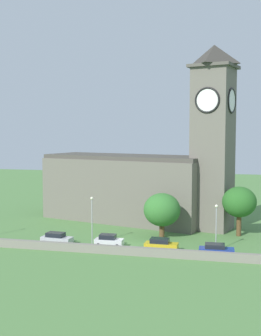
{
  "coord_description": "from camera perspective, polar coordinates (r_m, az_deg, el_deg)",
  "views": [
    {
      "loc": [
        15.6,
        -62.86,
        16.77
      ],
      "look_at": [
        -0.75,
        6.68,
        10.84
      ],
      "focal_mm": 48.09,
      "sensor_mm": 36.0,
      "label": 1
    }
  ],
  "objects": [
    {
      "name": "ground_plane",
      "position": [
        81.16,
        1.87,
        -7.18
      ],
      "size": [
        200.0,
        200.0,
        0.0
      ],
      "primitive_type": "plane",
      "color": "#517F42"
    },
    {
      "name": "church",
      "position": [
        82.46,
        1.66,
        -1.2
      ],
      "size": [
        36.78,
        18.94,
        30.95
      ],
      "color": "#666056",
      "rests_on": "ground"
    },
    {
      "name": "quay_barrier",
      "position": [
        62.14,
        -1.81,
        -10.35
      ],
      "size": [
        40.3,
        0.7,
        1.18
      ],
      "primitive_type": "cube",
      "color": "gray",
      "rests_on": "ground"
    },
    {
      "name": "car_silver",
      "position": [
        68.22,
        -9.35,
        -8.78
      ],
      "size": [
        4.77,
        2.55,
        1.75
      ],
      "color": "silver",
      "rests_on": "ground"
    },
    {
      "name": "car_white",
      "position": [
        65.88,
        -2.78,
        -9.18
      ],
      "size": [
        4.12,
        2.11,
        1.84
      ],
      "color": "silver",
      "rests_on": "ground"
    },
    {
      "name": "car_yellow",
      "position": [
        63.77,
        3.87,
        -9.66
      ],
      "size": [
        4.65,
        2.22,
        1.8
      ],
      "color": "gold",
      "rests_on": "ground"
    },
    {
      "name": "car_blue",
      "position": [
        62.41,
        10.8,
        -10.13
      ],
      "size": [
        4.75,
        2.44,
        1.65
      ],
      "color": "#233D9E",
      "rests_on": "ground"
    },
    {
      "name": "streetlamp_west_mid",
      "position": [
        66.89,
        -4.92,
        -5.65
      ],
      "size": [
        0.44,
        0.44,
        7.07
      ],
      "color": "#9EA0A5",
      "rests_on": "ground"
    },
    {
      "name": "streetlamp_central",
      "position": [
        64.02,
        10.82,
        -6.46
      ],
      "size": [
        0.44,
        0.44,
        6.56
      ],
      "color": "#9EA0A5",
      "rests_on": "ground"
    },
    {
      "name": "tree_riverside_west",
      "position": [
        70.68,
        4.02,
        -5.31
      ],
      "size": [
        5.77,
        5.77,
        7.06
      ],
      "color": "brown",
      "rests_on": "ground"
    },
    {
      "name": "tree_churchyard",
      "position": [
        73.7,
        13.63,
        -4.23
      ],
      "size": [
        5.41,
        5.41,
        7.93
      ],
      "color": "brown",
      "rests_on": "ground"
    }
  ]
}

